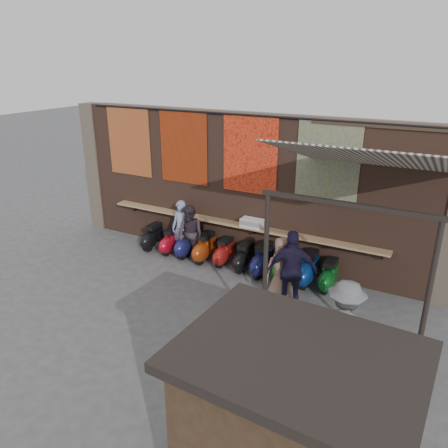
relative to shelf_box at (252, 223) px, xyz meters
name	(u,v)px	position (x,y,z in m)	size (l,w,h in m)	color
ground	(191,300)	(-0.48, -2.30, -1.24)	(70.00, 70.00, 0.00)	#474749
brick_wall	(242,189)	(-0.48, 0.40, 0.76)	(10.00, 0.40, 4.00)	brown
pier_left	(97,167)	(-5.68, 0.40, 0.76)	(0.50, 0.50, 4.00)	#4C4238
eating_counter	(236,224)	(-0.48, 0.03, -0.14)	(8.00, 0.32, 0.05)	#9E7A51
shelf_box	(252,223)	(0.00, 0.00, 0.00)	(0.57, 0.32, 0.23)	white
tapestry_redgold	(129,141)	(-4.08, 0.18, 1.76)	(1.50, 0.02, 2.00)	maroon
tapestry_sun	(184,147)	(-2.18, 0.18, 1.76)	(1.50, 0.02, 2.00)	#EA410D
tapestry_orange	(250,155)	(-0.18, 0.18, 1.76)	(1.50, 0.02, 2.00)	#E8431D
tapestry_multi	(328,163)	(1.82, 0.18, 1.76)	(1.50, 0.02, 2.00)	navy
hang_rail	(240,114)	(-0.48, 0.17, 2.74)	(0.06, 0.06, 9.50)	black
scooter_stool_0	(153,237)	(-3.02, -0.34, -0.87)	(0.35, 0.78, 0.74)	black
scooter_stool_1	(171,241)	(-2.39, -0.34, -0.89)	(0.33, 0.74, 0.71)	#AD0D1C
scooter_stool_2	(187,243)	(-1.85, -0.29, -0.85)	(0.37, 0.83, 0.78)	navy
scooter_stool_3	(205,248)	(-1.25, -0.34, -0.84)	(0.37, 0.83, 0.79)	#91340D
scooter_stool_4	(224,252)	(-0.67, -0.28, -0.88)	(0.34, 0.76, 0.72)	#A51816
scooter_stool_5	(244,257)	(-0.06, -0.31, -0.87)	(0.35, 0.78, 0.74)	black
scooter_stool_6	(263,260)	(0.48, -0.33, -0.82)	(0.40, 0.88, 0.84)	#13164A
scooter_stool_7	(283,265)	(1.05, -0.33, -0.83)	(0.38, 0.85, 0.81)	#0D440E
scooter_stool_8	(308,269)	(1.69, -0.29, -0.82)	(0.40, 0.89, 0.84)	navy
scooter_stool_9	(329,276)	(2.21, -0.30, -0.86)	(0.36, 0.79, 0.75)	#0B5018
diner_left	(181,229)	(-2.03, -0.30, -0.43)	(0.59, 0.39, 1.61)	#818BBB
diner_right	(190,234)	(-1.60, -0.50, -0.44)	(0.77, 0.60, 1.59)	#31262F
shopper_navy	(292,271)	(1.69, -1.54, -0.30)	(1.10, 0.46, 1.87)	black
shopper_grey	(344,328)	(3.21, -3.08, -0.34)	(1.16, 0.67, 1.79)	slate
shopper_tan	(282,270)	(1.38, -1.34, -0.45)	(0.77, 0.50, 1.58)	#836353
stall_roof	(299,357)	(3.36, -6.17, 1.21)	(2.48, 1.91, 0.12)	black
stall_sign	(322,366)	(3.40, -5.31, 0.50)	(1.20, 0.04, 0.50)	gold
stall_shelf	(316,420)	(3.40, -5.31, -0.37)	(1.83, 0.10, 0.06)	#473321
awning_canvas	(370,158)	(3.02, -1.40, 2.31)	(3.20, 3.40, 0.03)	beige
awning_ledger	(387,125)	(3.02, 0.19, 2.71)	(3.30, 0.08, 0.12)	#33261C
awning_header	(348,205)	(3.02, -2.90, 1.84)	(3.00, 0.08, 0.08)	black
awning_post_left	(265,270)	(1.62, -2.90, 0.31)	(0.09, 0.09, 3.10)	black
awning_post_right	(426,308)	(4.42, -2.90, 0.31)	(0.09, 0.09, 3.10)	black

